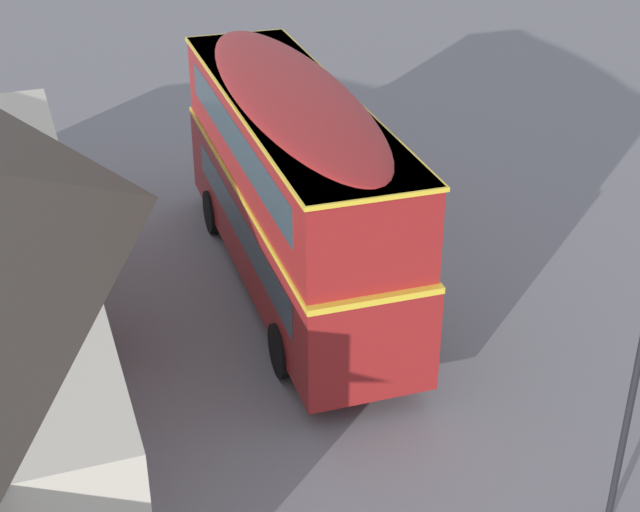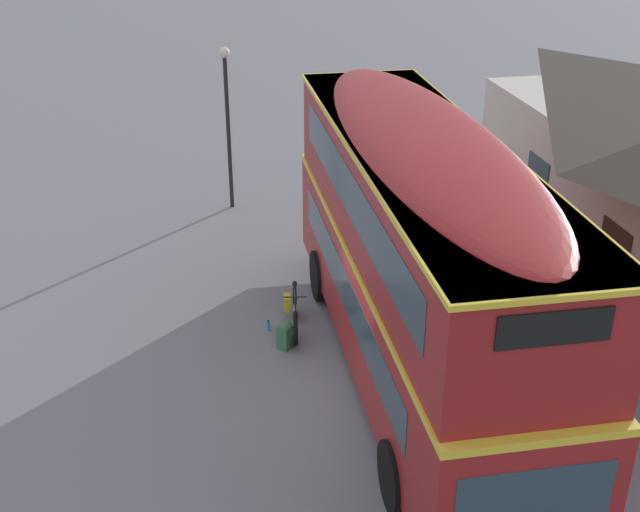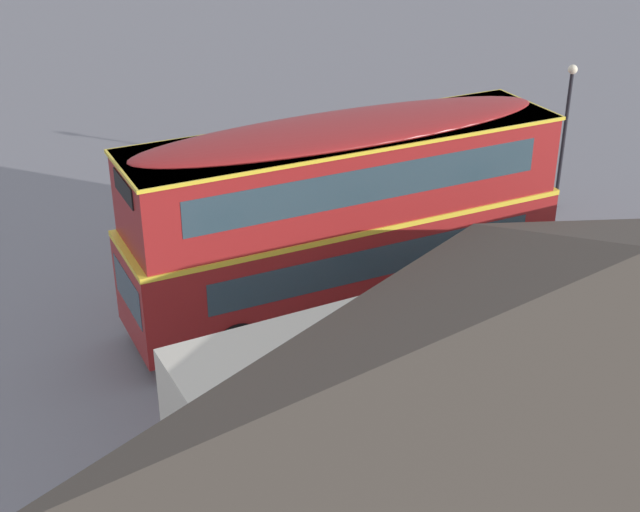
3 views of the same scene
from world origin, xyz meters
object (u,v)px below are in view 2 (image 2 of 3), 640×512
object	(u,v)px
touring_bicycle	(294,312)
water_bottle_blue_sports	(268,326)
double_decker_bus	(419,249)
backpack_on_ground	(286,335)
street_lamp	(227,111)

from	to	relation	value
touring_bicycle	water_bottle_blue_sports	size ratio (longest dim) A/B	7.30
double_decker_bus	touring_bicycle	bearing A→B (deg)	-137.30
water_bottle_blue_sports	double_decker_bus	bearing A→B (deg)	49.75
touring_bicycle	water_bottle_blue_sports	xyz separation A→B (m)	(-0.00, -0.54, -0.26)
backpack_on_ground	street_lamp	world-z (taller)	street_lamp
backpack_on_ground	water_bottle_blue_sports	bearing A→B (deg)	-159.64
double_decker_bus	street_lamp	distance (m)	9.14
touring_bicycle	double_decker_bus	bearing A→B (deg)	42.70
double_decker_bus	street_lamp	xyz separation A→B (m)	(-8.75, -2.63, 0.10)
water_bottle_blue_sports	street_lamp	size ratio (longest dim) A/B	0.05
touring_bicycle	water_bottle_blue_sports	bearing A→B (deg)	-90.49
double_decker_bus	touring_bicycle	world-z (taller)	double_decker_bus
touring_bicycle	backpack_on_ground	bearing A→B (deg)	-21.68
street_lamp	backpack_on_ground	bearing A→B (deg)	3.39
backpack_on_ground	street_lamp	distance (m)	7.79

